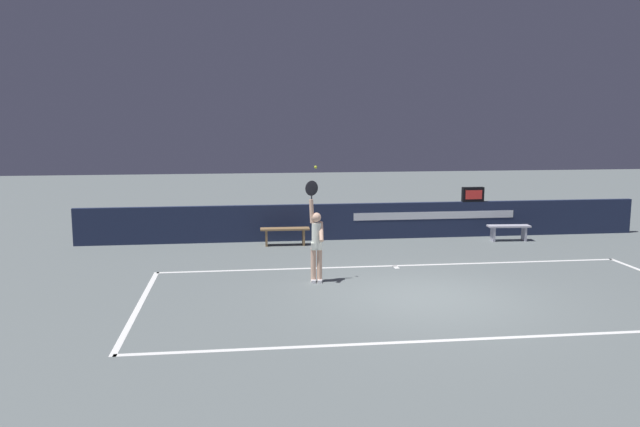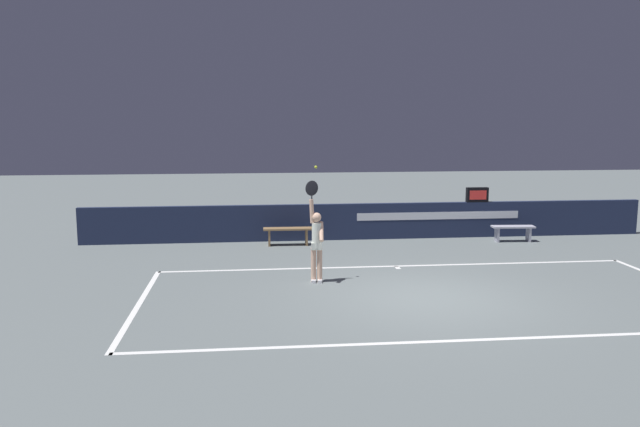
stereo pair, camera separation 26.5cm
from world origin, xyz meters
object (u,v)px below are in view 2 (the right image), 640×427
Objects in this scene: speed_display at (477,195)px; courtside_bench_far at (513,230)px; tennis_ball at (316,167)px; courtside_bench_near at (288,232)px; tennis_player at (316,241)px.

courtside_bench_far is (0.84, -0.85, -0.97)m from speed_display.
tennis_ball is 0.05× the size of courtside_bench_near.
speed_display is 0.47× the size of courtside_bench_near.
tennis_ball is (-5.49, -4.84, 1.27)m from speed_display.
speed_display is 7.42m from tennis_ball.
tennis_player is 1.65m from tennis_ball.
courtside_bench_far is (6.72, -0.16, -0.03)m from courtside_bench_near.
speed_display is at bearing 41.39° from tennis_ball.
tennis_ball is 4.71m from courtside_bench_near.
courtside_bench_far is (6.32, 3.99, -2.24)m from tennis_ball.
speed_display is 1.54m from courtside_bench_far.
tennis_player reaches higher than courtside_bench_far.
speed_display is 10.38× the size of tennis_ball.
tennis_ball is at bearing 89.78° from tennis_player.
courtside_bench_near is at bearing -173.31° from speed_display.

